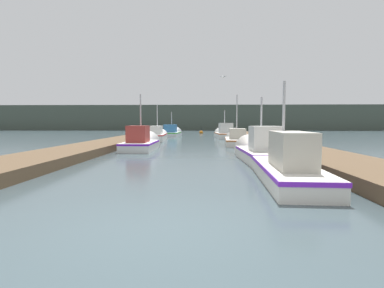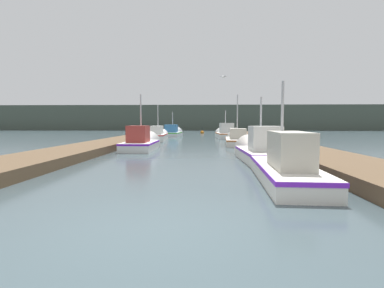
% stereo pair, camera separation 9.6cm
% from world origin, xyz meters
% --- Properties ---
extents(ground_plane, '(200.00, 200.00, 0.00)m').
position_xyz_m(ground_plane, '(0.00, 0.00, 0.00)').
color(ground_plane, '#38474C').
extents(dock_left, '(2.66, 40.00, 0.39)m').
position_xyz_m(dock_left, '(-5.55, 16.00, 0.20)').
color(dock_left, brown).
rests_on(dock_left, ground_plane).
extents(dock_right, '(2.66, 40.00, 0.39)m').
position_xyz_m(dock_right, '(5.55, 16.00, 0.20)').
color(dock_right, brown).
rests_on(dock_right, ground_plane).
extents(distant_shore_ridge, '(120.00, 16.00, 5.02)m').
position_xyz_m(distant_shore_ridge, '(0.00, 62.29, 2.51)').
color(distant_shore_ridge, '#424C42').
rests_on(distant_shore_ridge, ground_plane).
extents(fishing_boat_0, '(1.67, 6.30, 3.25)m').
position_xyz_m(fishing_boat_0, '(3.07, 4.69, 0.40)').
color(fishing_boat_0, silver).
rests_on(fishing_boat_0, ground_plane).
extents(fishing_boat_1, '(1.80, 4.99, 3.24)m').
position_xyz_m(fishing_boat_1, '(3.18, 8.75, 0.40)').
color(fishing_boat_1, silver).
rests_on(fishing_boat_1, ground_plane).
extents(fishing_boat_2, '(1.71, 4.74, 3.80)m').
position_xyz_m(fishing_boat_2, '(-2.95, 13.44, 0.42)').
color(fishing_boat_2, silver).
rests_on(fishing_boat_2, ground_plane).
extents(fishing_boat_3, '(1.92, 5.84, 4.14)m').
position_xyz_m(fishing_boat_3, '(3.20, 17.85, 0.35)').
color(fishing_boat_3, silver).
rests_on(fishing_boat_3, ground_plane).
extents(fishing_boat_4, '(1.66, 6.16, 3.59)m').
position_xyz_m(fishing_boat_4, '(-3.39, 22.69, 0.43)').
color(fishing_boat_4, silver).
rests_on(fishing_boat_4, ground_plane).
extents(fishing_boat_5, '(2.00, 5.38, 3.37)m').
position_xyz_m(fishing_boat_5, '(2.93, 26.79, 0.47)').
color(fishing_boat_5, silver).
rests_on(fishing_boat_5, ground_plane).
extents(fishing_boat_6, '(2.08, 5.25, 3.40)m').
position_xyz_m(fishing_boat_6, '(-2.90, 30.74, 0.39)').
color(fishing_boat_6, silver).
rests_on(fishing_boat_6, ground_plane).
extents(mooring_piling_0, '(0.32, 0.32, 1.07)m').
position_xyz_m(mooring_piling_0, '(4.12, 26.83, 0.54)').
color(mooring_piling_0, '#473523').
rests_on(mooring_piling_0, ground_plane).
extents(mooring_piling_1, '(0.28, 0.28, 1.04)m').
position_xyz_m(mooring_piling_1, '(4.17, 16.67, 0.53)').
color(mooring_piling_1, '#473523').
rests_on(mooring_piling_1, ground_plane).
extents(mooring_piling_2, '(0.34, 0.34, 1.28)m').
position_xyz_m(mooring_piling_2, '(4.42, 34.86, 0.65)').
color(mooring_piling_2, '#473523').
rests_on(mooring_piling_2, ground_plane).
extents(mooring_piling_3, '(0.24, 0.24, 1.20)m').
position_xyz_m(mooring_piling_3, '(-4.32, 15.76, 0.60)').
color(mooring_piling_3, '#473523').
rests_on(mooring_piling_3, ground_plane).
extents(channel_buoy, '(0.53, 0.53, 1.03)m').
position_xyz_m(channel_buoy, '(0.49, 38.50, 0.15)').
color(channel_buoy, '#BF6513').
rests_on(channel_buoy, ground_plane).
extents(seagull_lead, '(0.49, 0.46, 0.12)m').
position_xyz_m(seagull_lead, '(2.18, 17.98, 4.97)').
color(seagull_lead, white).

